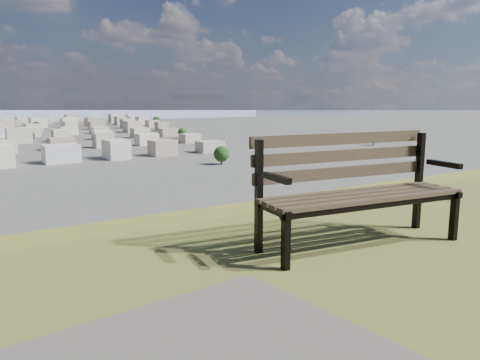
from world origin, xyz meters
TOP-DOWN VIEW (x-y plane):
  - park_bench at (0.00, 2.58)m, footprint 1.94×0.83m

SIDE VIEW (x-z plane):
  - park_bench at x=0.00m, z-range 25.06..26.05m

